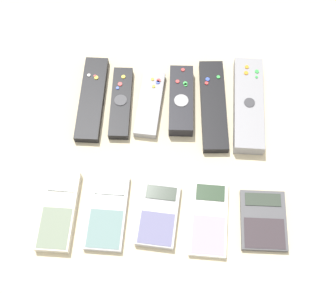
% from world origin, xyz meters
% --- Properties ---
extents(ground_plane, '(3.00, 3.00, 0.00)m').
position_xyz_m(ground_plane, '(0.00, 0.00, 0.00)').
color(ground_plane, beige).
extents(remote_0, '(0.05, 0.20, 0.02)m').
position_xyz_m(remote_0, '(-0.17, 0.14, 0.01)').
color(remote_0, black).
rests_on(remote_0, ground_plane).
extents(remote_1, '(0.05, 0.17, 0.02)m').
position_xyz_m(remote_1, '(-0.10, 0.13, 0.01)').
color(remote_1, black).
rests_on(remote_1, ground_plane).
extents(remote_2, '(0.06, 0.15, 0.02)m').
position_xyz_m(remote_2, '(-0.04, 0.13, 0.01)').
color(remote_2, gray).
rests_on(remote_2, ground_plane).
extents(remote_3, '(0.05, 0.16, 0.03)m').
position_xyz_m(remote_3, '(0.02, 0.14, 0.01)').
color(remote_3, black).
rests_on(remote_3, ground_plane).
extents(remote_4, '(0.06, 0.21, 0.02)m').
position_xyz_m(remote_4, '(0.09, 0.14, 0.01)').
color(remote_4, black).
rests_on(remote_4, ground_plane).
extents(remote_5, '(0.06, 0.22, 0.03)m').
position_xyz_m(remote_5, '(0.16, 0.14, 0.01)').
color(remote_5, gray).
rests_on(remote_5, ground_plane).
extents(calculator_0, '(0.06, 0.15, 0.02)m').
position_xyz_m(calculator_0, '(-0.20, -0.11, 0.01)').
color(calculator_0, beige).
rests_on(calculator_0, ground_plane).
extents(calculator_1, '(0.07, 0.15, 0.01)m').
position_xyz_m(calculator_1, '(-0.11, -0.11, 0.01)').
color(calculator_1, '#B2B2B7').
rests_on(calculator_1, ground_plane).
extents(calculator_2, '(0.08, 0.13, 0.02)m').
position_xyz_m(calculator_2, '(-0.01, -0.11, 0.01)').
color(calculator_2, '#B2B2B7').
rests_on(calculator_2, ground_plane).
extents(calculator_3, '(0.07, 0.14, 0.01)m').
position_xyz_m(calculator_3, '(0.08, -0.11, 0.01)').
color(calculator_3, silver).
rests_on(calculator_3, ground_plane).
extents(calculator_4, '(0.09, 0.11, 0.01)m').
position_xyz_m(calculator_4, '(0.18, -0.10, 0.01)').
color(calculator_4, '#4C4C51').
rests_on(calculator_4, ground_plane).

